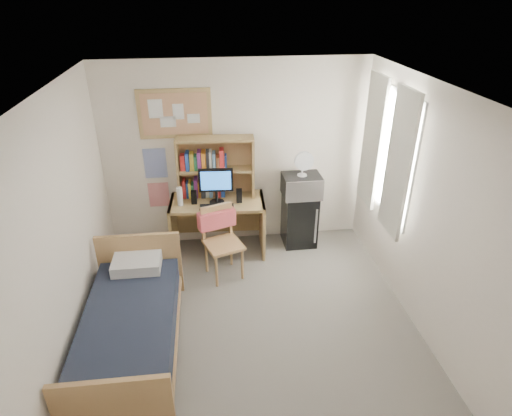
{
  "coord_description": "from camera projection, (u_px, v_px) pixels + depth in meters",
  "views": [
    {
      "loc": [
        -0.44,
        -3.43,
        3.4
      ],
      "look_at": [
        0.16,
        1.2,
        0.95
      ],
      "focal_mm": 30.0,
      "sensor_mm": 36.0,
      "label": 1
    }
  ],
  "objects": [
    {
      "name": "hoodie",
      "position": [
        217.0,
        219.0,
        5.45
      ],
      "size": [
        0.5,
        0.3,
        0.23
      ],
      "primitive_type": "cube",
      "rotation": [
        0.0,
        0.0,
        0.34
      ],
      "color": "#E2565D",
      "rests_on": "desk_chair"
    },
    {
      "name": "floor",
      "position": [
        256.0,
        337.0,
        4.65
      ],
      "size": [
        3.6,
        4.2,
        0.02
      ],
      "primitive_type": "cube",
      "color": "gray",
      "rests_on": "ground"
    },
    {
      "name": "wall_right",
      "position": [
        435.0,
        222.0,
        4.24
      ],
      "size": [
        0.04,
        4.2,
        2.6
      ],
      "primitive_type": "cube",
      "color": "white",
      "rests_on": "floor"
    },
    {
      "name": "water_bottle",
      "position": [
        180.0,
        197.0,
        5.61
      ],
      "size": [
        0.08,
        0.08,
        0.25
      ],
      "primitive_type": "cylinder",
      "rotation": [
        0.0,
        0.0,
        -0.06
      ],
      "color": "silver",
      "rests_on": "desk"
    },
    {
      "name": "bulletin_board",
      "position": [
        175.0,
        114.0,
        5.49
      ],
      "size": [
        0.94,
        0.03,
        0.64
      ],
      "primitive_type": "cube",
      "color": "tan",
      "rests_on": "wall_back"
    },
    {
      "name": "pillow",
      "position": [
        137.0,
        264.0,
        4.87
      ],
      "size": [
        0.54,
        0.38,
        0.13
      ],
      "primitive_type": "cube",
      "rotation": [
        0.0,
        0.0,
        -0.01
      ],
      "color": "silver",
      "rests_on": "bed"
    },
    {
      "name": "monitor",
      "position": [
        216.0,
        186.0,
        5.62
      ],
      "size": [
        0.45,
        0.06,
        0.48
      ],
      "primitive_type": "cube",
      "rotation": [
        0.0,
        0.0,
        -0.06
      ],
      "color": "black",
      "rests_on": "desk"
    },
    {
      "name": "mini_fridge",
      "position": [
        299.0,
        219.0,
        6.18
      ],
      "size": [
        0.46,
        0.46,
        0.78
      ],
      "primitive_type": "cube",
      "rotation": [
        0.0,
        0.0,
        0.01
      ],
      "color": "black",
      "rests_on": "floor"
    },
    {
      "name": "desk_chair",
      "position": [
        223.0,
        244.0,
        5.41
      ],
      "size": [
        0.61,
        0.61,
        0.96
      ],
      "primitive_type": "cube",
      "rotation": [
        0.0,
        0.0,
        0.34
      ],
      "color": "tan",
      "rests_on": "floor"
    },
    {
      "name": "bed",
      "position": [
        131.0,
        332.0,
        4.36
      ],
      "size": [
        0.95,
        1.87,
        0.51
      ],
      "primitive_type": "cube",
      "rotation": [
        0.0,
        0.0,
        -0.01
      ],
      "color": "black",
      "rests_on": "floor"
    },
    {
      "name": "keyboard",
      "position": [
        217.0,
        207.0,
        5.6
      ],
      "size": [
        0.45,
        0.17,
        0.02
      ],
      "primitive_type": "cube",
      "rotation": [
        0.0,
        0.0,
        -0.06
      ],
      "color": "black",
      "rests_on": "desk"
    },
    {
      "name": "curtain_left",
      "position": [
        398.0,
        165.0,
        4.8
      ],
      "size": [
        0.04,
        0.55,
        1.7
      ],
      "primitive_type": "cube",
      "color": "silver",
      "rests_on": "wall_right"
    },
    {
      "name": "speaker_right",
      "position": [
        239.0,
        196.0,
        5.71
      ],
      "size": [
        0.08,
        0.08,
        0.19
      ],
      "primitive_type": "cube",
      "rotation": [
        0.0,
        0.0,
        -0.06
      ],
      "color": "black",
      "rests_on": "desk"
    },
    {
      "name": "hutch",
      "position": [
        216.0,
        168.0,
        5.72
      ],
      "size": [
        1.04,
        0.32,
        0.84
      ],
      "primitive_type": "cube",
      "rotation": [
        0.0,
        0.0,
        -0.06
      ],
      "color": "tan",
      "rests_on": "desk"
    },
    {
      "name": "curtain_right",
      "position": [
        372.0,
        142.0,
        5.5
      ],
      "size": [
        0.04,
        0.55,
        1.7
      ],
      "primitive_type": "cube",
      "color": "silver",
      "rests_on": "wall_right"
    },
    {
      "name": "ceiling",
      "position": [
        255.0,
        96.0,
        3.43
      ],
      "size": [
        3.6,
        4.2,
        0.02
      ],
      "primitive_type": "cube",
      "color": "white",
      "rests_on": "wall_back"
    },
    {
      "name": "wall_left",
      "position": [
        57.0,
        248.0,
        3.84
      ],
      "size": [
        0.04,
        4.2,
        2.6
      ],
      "primitive_type": "cube",
      "color": "white",
      "rests_on": "floor"
    },
    {
      "name": "speaker_left",
      "position": [
        194.0,
        197.0,
        5.67
      ],
      "size": [
        0.08,
        0.08,
        0.18
      ],
      "primitive_type": "cube",
      "rotation": [
        0.0,
        0.0,
        -0.06
      ],
      "color": "black",
      "rests_on": "desk"
    },
    {
      "name": "window_unit",
      "position": [
        387.0,
        152.0,
        5.15
      ],
      "size": [
        0.1,
        1.4,
        1.7
      ],
      "primitive_type": "cube",
      "color": "white",
      "rests_on": "wall_right"
    },
    {
      "name": "microwave",
      "position": [
        301.0,
        186.0,
        5.91
      ],
      "size": [
        0.52,
        0.4,
        0.3
      ],
      "primitive_type": "cube",
      "rotation": [
        0.0,
        0.0,
        0.01
      ],
      "color": "silver",
      "rests_on": "mini_fridge"
    },
    {
      "name": "wall_back",
      "position": [
        236.0,
        156.0,
        5.88
      ],
      "size": [
        3.6,
        0.04,
        2.6
      ],
      "primitive_type": "cube",
      "color": "white",
      "rests_on": "floor"
    },
    {
      "name": "desk",
      "position": [
        218.0,
        226.0,
        5.97
      ],
      "size": [
        1.31,
        0.71,
        0.8
      ],
      "primitive_type": "cube",
      "rotation": [
        0.0,
        0.0,
        -0.06
      ],
      "color": "tan",
      "rests_on": "floor"
    },
    {
      "name": "poster_japan",
      "position": [
        159.0,
        195.0,
        5.99
      ],
      "size": [
        0.28,
        0.01,
        0.36
      ],
      "primitive_type": "cube",
      "color": "red",
      "rests_on": "wall_back"
    },
    {
      "name": "desk_fan",
      "position": [
        303.0,
        164.0,
        5.76
      ],
      "size": [
        0.26,
        0.26,
        0.32
      ],
      "primitive_type": "cylinder",
      "rotation": [
        0.0,
        0.0,
        0.01
      ],
      "color": "silver",
      "rests_on": "microwave"
    },
    {
      "name": "poster_wave",
      "position": [
        155.0,
        163.0,
        5.77
      ],
      "size": [
        0.3,
        0.01,
        0.42
      ],
      "primitive_type": "cube",
      "color": "#2A42AB",
      "rests_on": "wall_back"
    }
  ]
}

